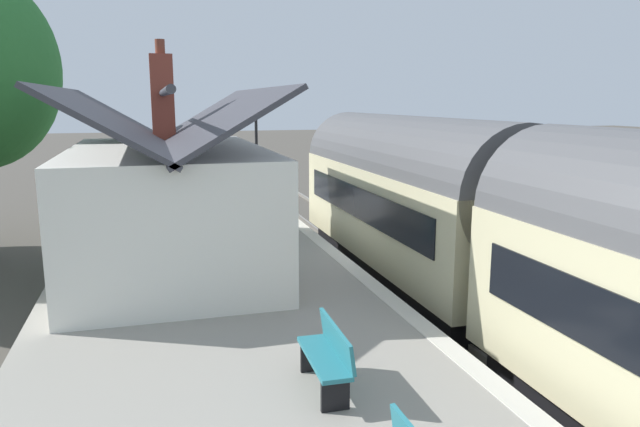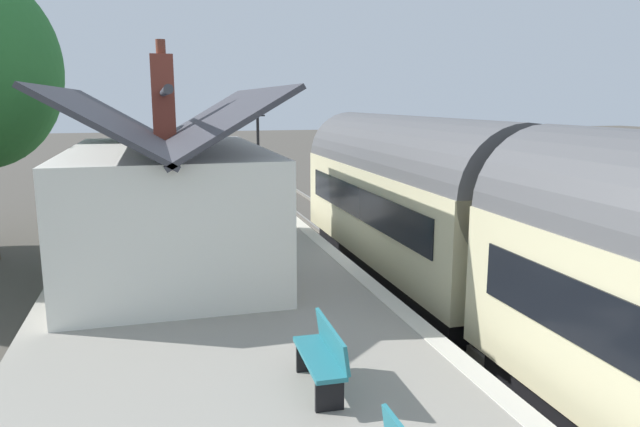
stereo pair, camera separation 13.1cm
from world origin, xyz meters
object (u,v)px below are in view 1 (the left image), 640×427
station_building (170,202)px  lamp_post_platform (256,133)px  planter_edge_near (214,180)px  planter_by_door (135,213)px  train (516,238)px  planter_bench_right (132,183)px  bench_near_building (328,355)px  bench_by_lamp (211,187)px

station_building → lamp_post_platform: station_building is taller
planter_edge_near → planter_by_door: size_ratio=0.83×
planter_by_door → train: bearing=-145.5°
train → planter_bench_right: size_ratio=23.09×
bench_near_building → bench_by_lamp: 15.96m
bench_near_building → bench_by_lamp: same height
train → planter_edge_near: bearing=13.6°
planter_edge_near → lamp_post_platform: size_ratio=0.21×
planter_by_door → planter_bench_right: planter_bench_right is taller
station_building → planter_by_door: 5.66m
bench_by_lamp → lamp_post_platform: bearing=-154.9°
planter_edge_near → planter_bench_right: 3.32m
train → bench_by_lamp: train is taller
train → station_building: size_ratio=2.40×
bench_near_building → planter_by_door: bench_near_building is taller
station_building → planter_edge_near: station_building is taller
station_building → planter_edge_near: bearing=-10.9°
planter_bench_right → lamp_post_platform: lamp_post_platform is taller
lamp_post_platform → bench_near_building: bearing=173.9°
planter_by_door → bench_near_building: bearing=-167.7°
train → planter_edge_near: size_ratio=24.16×
station_building → lamp_post_platform: bearing=-26.6°
station_building → bench_near_building: station_building is taller
bench_near_building → lamp_post_platform: (13.16, -1.41, 2.19)m
bench_by_lamp → station_building: bearing=168.6°
lamp_post_platform → planter_by_door: bearing=101.8°
station_building → train: bearing=-127.9°
bench_by_lamp → planter_by_door: (-3.65, 2.79, -0.21)m
train → planter_by_door: bearing=34.5°
station_building → planter_edge_near: 11.53m
train → planter_edge_near: train is taller
planter_bench_right → train: bearing=-155.9°
station_building → bench_near_building: (-6.87, -1.74, -1.00)m
lamp_post_platform → planter_edge_near: bearing=11.2°
bench_near_building → planter_edge_near: (18.15, -0.43, -0.04)m
planter_by_door → lamp_post_platform: (0.85, -4.10, 2.40)m
planter_by_door → planter_edge_near: bearing=-28.1°
train → planter_by_door: size_ratio=20.09×
planter_by_door → planter_bench_right: bearing=2.0°
train → bench_near_building: 4.87m
bench_by_lamp → planter_edge_near: (2.19, -0.33, -0.04)m
train → planter_bench_right: train is taller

